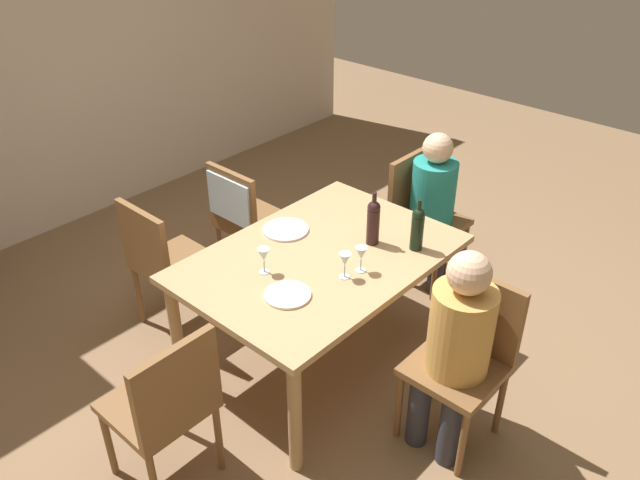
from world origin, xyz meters
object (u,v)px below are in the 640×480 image
chair_near (466,350)px  wine_glass_near_left (264,256)px  dining_table (320,268)px  dinner_plate_host (286,230)px  chair_left_end (166,403)px  chair_far_right (242,211)px  person_man_bearded (436,200)px  person_woman_host (457,341)px  chair_right_end (421,210)px  wine_bottle_tall_green (417,227)px  dinner_plate_guest_left (288,295)px  wine_bottle_dark_red (373,221)px  wine_glass_centre (361,254)px  chair_far_left (163,258)px  wine_glass_near_right (345,260)px

chair_near → wine_glass_near_left: (-0.41, 1.03, 0.32)m
dining_table → dinner_plate_host: (0.06, 0.33, 0.09)m
chair_near → dinner_plate_host: bearing=1.1°
chair_left_end → chair_far_right: 1.70m
person_man_bearded → person_woman_host: bearing=37.2°
person_man_bearded → chair_right_end: bearing=-90.0°
wine_bottle_tall_green → dinner_plate_guest_left: wine_bottle_tall_green is taller
chair_far_right → person_woman_host: (-0.25, -1.83, 0.07)m
chair_left_end → wine_bottle_tall_green: bearing=-9.8°
wine_bottle_dark_red → wine_glass_centre: wine_bottle_dark_red is taller
chair_right_end → wine_bottle_tall_green: bearing=31.4°
person_woman_host → dinner_plate_guest_left: (-0.37, 0.78, 0.09)m
wine_bottle_dark_red → chair_far_left: bearing=124.9°
chair_left_end → dinner_plate_host: bearing=19.1°
chair_near → chair_far_left: (-0.52, 1.83, 0.00)m
chair_left_end → dinner_plate_host: chair_left_end is taller
wine_glass_near_left → chair_right_end: bearing=-0.9°
dining_table → chair_far_left: (-0.43, 0.92, -0.13)m
dinner_plate_host → dinner_plate_guest_left: same height
wine_glass_centre → chair_far_left: bearing=111.5°
chair_near → dinner_plate_guest_left: chair_near is taller
person_man_bearded → wine_bottle_tall_green: (-0.73, -0.33, 0.24)m
chair_near → wine_glass_near_right: bearing=13.2°
wine_glass_centre → chair_near: bearing=-85.3°
dinner_plate_guest_left → wine_glass_near_right: bearing=-18.4°
chair_far_left → person_woman_host: size_ratio=0.80×
wine_bottle_dark_red → chair_near: bearing=-105.3°
person_man_bearded → wine_glass_near_left: 1.49m
dining_table → chair_near: chair_near is taller
chair_far_right → person_man_bearded: person_man_bearded is taller
person_man_bearded → wine_bottle_dark_red: 0.89m
wine_bottle_tall_green → wine_glass_centre: (-0.38, 0.09, -0.03)m
chair_far_left → dinner_plate_host: size_ratio=3.35×
person_man_bearded → dinner_plate_host: person_man_bearded is taller
wine_glass_near_right → dinner_plate_guest_left: bearing=161.6°
wine_bottle_tall_green → chair_near: bearing=-120.7°
chair_far_left → person_woman_host: 1.88m
chair_near → chair_right_end: bearing=-46.6°
chair_near → wine_glass_near_left: size_ratio=6.17×
dinner_plate_guest_left → chair_left_end: bearing=176.5°
chair_right_end → wine_bottle_tall_green: 0.92m
dining_table → chair_far_left: chair_far_left is taller
chair_near → person_man_bearded: 1.39m
dining_table → chair_far_left: bearing=115.3°
wine_glass_centre → dining_table: bearing=97.2°
dinner_plate_host → wine_bottle_dark_red: bearing=-63.1°
dining_table → chair_near: size_ratio=1.67×
wine_glass_near_left → dinner_plate_host: (0.39, 0.22, -0.10)m
person_woman_host → wine_glass_near_left: 1.09m
chair_right_end → wine_glass_near_left: (-1.47, 0.02, 0.32)m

